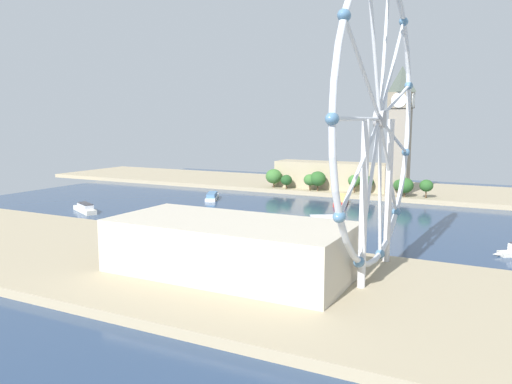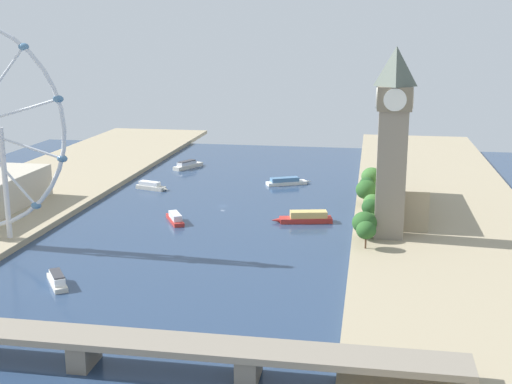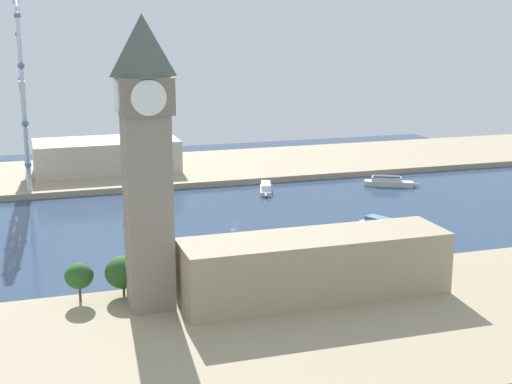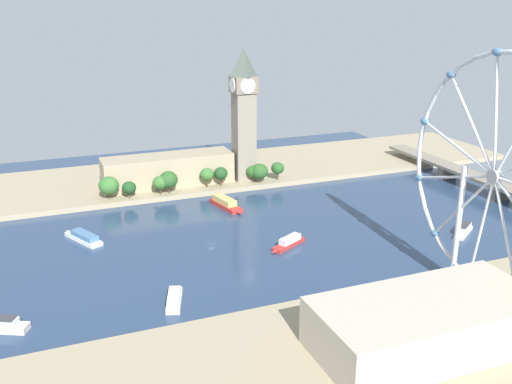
# 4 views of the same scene
# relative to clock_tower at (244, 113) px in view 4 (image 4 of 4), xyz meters

# --- Properties ---
(ground_plane) EXTENTS (405.07, 405.07, 0.00)m
(ground_plane) POSITION_rel_clock_tower_xyz_m (88.71, -50.91, -47.21)
(ground_plane) COLOR navy
(riverbank_left) EXTENTS (90.00, 520.00, 3.00)m
(riverbank_left) POSITION_rel_clock_tower_xyz_m (-28.82, -50.91, -45.71)
(riverbank_left) COLOR tan
(riverbank_left) RESTS_ON ground_plane
(riverbank_right) EXTENTS (90.00, 520.00, 3.00)m
(riverbank_right) POSITION_rel_clock_tower_xyz_m (206.25, -50.91, -45.71)
(riverbank_right) COLOR tan
(riverbank_right) RESTS_ON ground_plane
(clock_tower) EXTENTS (15.86, 15.86, 85.03)m
(clock_tower) POSITION_rel_clock_tower_xyz_m (0.00, 0.00, 0.00)
(clock_tower) COLOR gray
(clock_tower) RESTS_ON riverbank_left
(parliament_block) EXTENTS (22.00, 83.01, 19.35)m
(parliament_block) POSITION_rel_clock_tower_xyz_m (-7.36, -49.50, -34.53)
(parliament_block) COLOR tan
(parliament_block) RESTS_ON riverbank_left
(tree_row_embankment) EXTENTS (14.21, 119.50, 13.97)m
(tree_row_embankment) POSITION_rel_clock_tower_xyz_m (9.61, -38.58, -36.16)
(tree_row_embankment) COLOR #513823
(tree_row_embankment) RESTS_ON riverbank_left
(ferris_wheel) EXTENTS (94.83, 3.20, 97.07)m
(ferris_wheel) POSITION_rel_clock_tower_xyz_m (185.12, 31.57, 5.17)
(ferris_wheel) COLOR silver
(ferris_wheel) RESTS_ON riverbank_right
(riverside_hall) EXTENTS (37.03, 78.82, 17.43)m
(riverside_hall) POSITION_rel_clock_tower_xyz_m (206.75, -10.99, -35.50)
(riverside_hall) COLOR #BCB29E
(riverside_hall) RESTS_ON riverbank_right
(river_bridge) EXTENTS (217.07, 13.23, 9.71)m
(river_bridge) POSITION_rel_clock_tower_xyz_m (88.71, 133.69, -39.59)
(river_bridge) COLOR gray
(river_bridge) RESTS_ON ground_plane
(tour_boat_0) EXTENTS (28.64, 16.97, 4.57)m
(tour_boat_0) POSITION_rel_clock_tower_xyz_m (60.80, -110.20, -45.26)
(tour_boat_0) COLOR white
(tour_boat_0) RESTS_ON ground_plane
(tour_boat_2) EXTENTS (31.10, 12.73, 5.77)m
(tour_boat_2) POSITION_rel_clock_tower_xyz_m (40.26, -26.80, -44.74)
(tour_boat_2) COLOR #B22D28
(tour_boat_2) RESTS_ON ground_plane
(tour_boat_3) EXTENTS (22.41, 11.23, 4.81)m
(tour_boat_3) POSITION_rel_clock_tower_xyz_m (140.40, -82.95, -45.16)
(tour_boat_3) COLOR beige
(tour_boat_3) RESTS_ON ground_plane
(tour_boat_4) EXTENTS (14.86, 23.33, 4.84)m
(tour_boat_4) POSITION_rel_clock_tower_xyz_m (105.71, -16.16, -45.21)
(tour_boat_4) COLOR #B22D28
(tour_boat_4) RESTS_ON ground_plane
(tour_boat_5) EXTENTS (16.13, 21.06, 5.15)m
(tour_boat_5) POSITION_rel_clock_tower_xyz_m (125.23, 75.59, -45.06)
(tour_boat_5) COLOR beige
(tour_boat_5) RESTS_ON ground_plane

